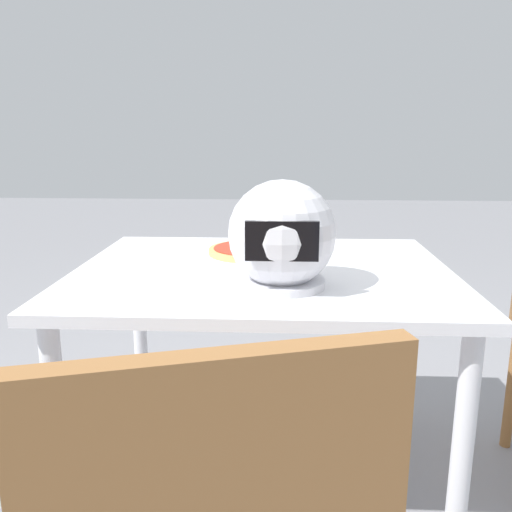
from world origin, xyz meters
name	(u,v)px	position (x,y,z in m)	size (l,w,h in m)	color
ground_plane	(262,477)	(0.00, 0.00, 0.00)	(14.00, 14.00, 0.00)	gray
dining_table	(263,294)	(0.00, 0.00, 0.62)	(1.09, 0.87, 0.70)	white
pizza_plate	(250,256)	(0.05, -0.13, 0.71)	(0.31, 0.31, 0.01)	white
pizza	(251,250)	(0.04, -0.13, 0.72)	(0.26, 0.26, 0.05)	tan
motorcycle_helmet	(282,236)	(-0.05, 0.18, 0.83)	(0.28, 0.28, 0.28)	silver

